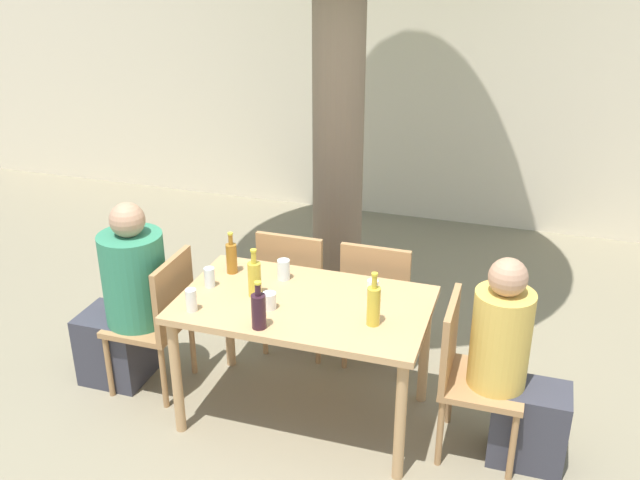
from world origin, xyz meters
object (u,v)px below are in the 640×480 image
at_px(patio_chair_0, 159,315).
at_px(drinking_glass_3, 373,289).
at_px(patio_chair_2, 296,283).
at_px(drinking_glass_2, 191,300).
at_px(drinking_glass_1, 284,270).
at_px(drinking_glass_0, 269,301).
at_px(drinking_glass_4, 210,277).
at_px(wine_bottle_1, 259,310).
at_px(oil_cruet_3, 255,278).
at_px(patio_chair_1, 468,369).
at_px(oil_cruet_0, 374,305).
at_px(person_seated_0, 126,304).
at_px(dining_table_front, 304,316).
at_px(person_seated_1, 514,375).
at_px(amber_bottle_2, 232,257).
at_px(patio_chair_3, 378,296).

height_order(patio_chair_0, drinking_glass_3, patio_chair_0).
height_order(patio_chair_2, drinking_glass_2, patio_chair_2).
height_order(drinking_glass_2, drinking_glass_3, drinking_glass_2).
relative_size(drinking_glass_1, drinking_glass_3, 1.16).
relative_size(drinking_glass_0, drinking_glass_4, 0.80).
xyz_separation_m(drinking_glass_2, drinking_glass_4, (-0.03, 0.29, -0.01)).
bearing_deg(wine_bottle_1, oil_cruet_3, 115.97).
height_order(patio_chair_1, wine_bottle_1, wine_bottle_1).
distance_m(patio_chair_2, oil_cruet_0, 1.11).
bearing_deg(person_seated_0, patio_chair_2, 126.29).
bearing_deg(patio_chair_0, drinking_glass_3, 97.33).
xyz_separation_m(dining_table_front, person_seated_1, (1.18, -0.00, -0.16)).
relative_size(wine_bottle_1, drinking_glass_2, 2.09).
bearing_deg(drinking_glass_0, drinking_glass_1, 97.71).
xyz_separation_m(dining_table_front, patio_chair_1, (0.94, 0.00, -0.16)).
xyz_separation_m(person_seated_0, drinking_glass_0, (1.01, -0.13, 0.26)).
relative_size(wine_bottle_1, drinking_glass_4, 2.28).
bearing_deg(person_seated_0, oil_cruet_0, 85.68).
xyz_separation_m(person_seated_0, wine_bottle_1, (1.03, -0.33, 0.32)).
bearing_deg(amber_bottle_2, drinking_glass_0, -42.22).
relative_size(patio_chair_2, wine_bottle_1, 3.39).
xyz_separation_m(drinking_glass_1, drinking_glass_3, (0.56, -0.06, -0.01)).
xyz_separation_m(patio_chair_0, patio_chair_3, (1.22, 0.65, 0.00)).
xyz_separation_m(dining_table_front, drinking_glass_1, (-0.20, 0.23, 0.15)).
distance_m(person_seated_0, drinking_glass_1, 1.03).
distance_m(oil_cruet_0, drinking_glass_1, 0.72).
distance_m(patio_chair_0, patio_chair_1, 1.87).
xyz_separation_m(person_seated_1, oil_cruet_0, (-0.75, -0.12, 0.36)).
relative_size(amber_bottle_2, drinking_glass_1, 2.13).
distance_m(wine_bottle_1, drinking_glass_2, 0.42).
bearing_deg(drinking_glass_0, patio_chair_0, 170.56).
bearing_deg(person_seated_1, oil_cruet_3, 90.70).
relative_size(patio_chair_2, person_seated_0, 0.74).
bearing_deg(patio_chair_0, dining_table_front, 90.00).
height_order(dining_table_front, patio_chair_2, patio_chair_2).
bearing_deg(patio_chair_3, patio_chair_0, 28.03).
relative_size(patio_chair_1, amber_bottle_2, 3.48).
xyz_separation_m(oil_cruet_3, drinking_glass_3, (0.64, 0.18, -0.06)).
distance_m(wine_bottle_1, amber_bottle_2, 0.68).
distance_m(patio_chair_0, person_seated_1, 2.11).
height_order(wine_bottle_1, drinking_glass_3, wine_bottle_1).
bearing_deg(oil_cruet_3, drinking_glass_3, 16.01).
relative_size(patio_chair_3, person_seated_0, 0.74).
distance_m(patio_chair_3, oil_cruet_3, 0.95).
bearing_deg(drinking_glass_3, drinking_glass_0, -149.82).
xyz_separation_m(patio_chair_1, person_seated_0, (-2.10, -0.00, 0.04)).
bearing_deg(oil_cruet_3, drinking_glass_1, 71.14).
height_order(wine_bottle_1, drinking_glass_0, wine_bottle_1).
relative_size(amber_bottle_2, drinking_glass_2, 2.04).
bearing_deg(person_seated_1, dining_table_front, 90.00).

